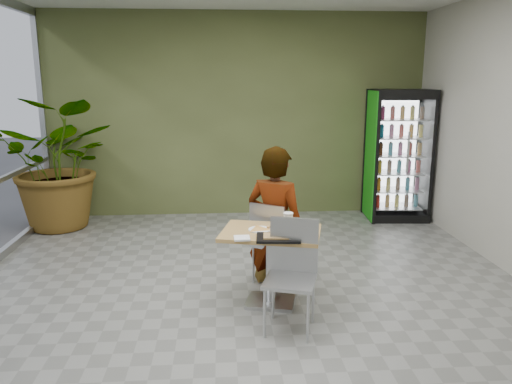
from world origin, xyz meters
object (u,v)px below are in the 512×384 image
seated_woman (275,229)px  beverage_fridge (398,155)px  chair_far (271,237)px  cafeteria_tray (278,238)px  potted_plant (61,163)px  dining_table (271,252)px  chair_near (292,265)px  soda_cup (288,222)px

seated_woman → beverage_fridge: size_ratio=0.89×
chair_far → cafeteria_tray: chair_far is taller
chair_far → potted_plant: bearing=-7.0°
dining_table → chair_far: bearing=84.1°
seated_woman → beverage_fridge: (2.20, 2.45, 0.41)m
chair_near → potted_plant: bearing=149.1°
potted_plant → cafeteria_tray: bearing=-47.4°
dining_table → cafeteria_tray: 0.34m
chair_far → potted_plant: potted_plant is taller
chair_near → potted_plant: (-2.94, 3.28, 0.39)m
chair_near → beverage_fridge: bearing=74.9°
soda_cup → beverage_fridge: 3.64m
soda_cup → chair_near: bearing=-93.2°
chair_far → cafeteria_tray: bearing=121.6°
dining_table → soda_cup: bearing=11.4°
seated_woman → beverage_fridge: 3.32m
dining_table → cafeteria_tray: bearing=-80.6°
cafeteria_tray → chair_far: bearing=89.2°
potted_plant → soda_cup: bearing=-43.4°
chair_far → potted_plant: 3.71m
dining_table → soda_cup: soda_cup is taller
potted_plant → chair_near: bearing=-48.1°
chair_near → seated_woman: bearing=109.6°
seated_woman → chair_far: bearing=63.1°
chair_near → potted_plant: potted_plant is taller
dining_table → potted_plant: size_ratio=0.55×
chair_far → seated_woman: (0.05, 0.03, 0.07)m
seated_woman → potted_plant: bearing=-6.1°
chair_far → beverage_fridge: bearing=-100.0°
dining_table → soda_cup: 0.34m
chair_near → cafeteria_tray: (-0.10, 0.20, 0.19)m
dining_table → potted_plant: bearing=134.6°
potted_plant → seated_woman: bearing=-38.5°
chair_near → cafeteria_tray: size_ratio=2.47×
seated_woman → potted_plant: 3.72m
soda_cup → cafeteria_tray: (-0.13, -0.28, -0.07)m
chair_far → beverage_fridge: size_ratio=0.45×
chair_far → seated_woman: 0.09m
soda_cup → potted_plant: bearing=136.6°
cafeteria_tray → soda_cup: bearing=65.6°
seated_woman → cafeteria_tray: seated_woman is taller
soda_cup → potted_plant: 4.08m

